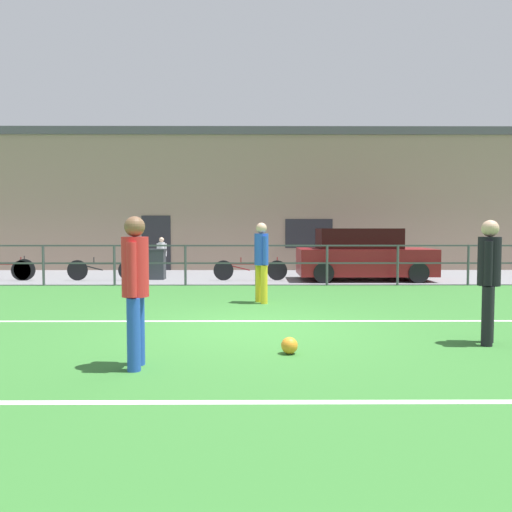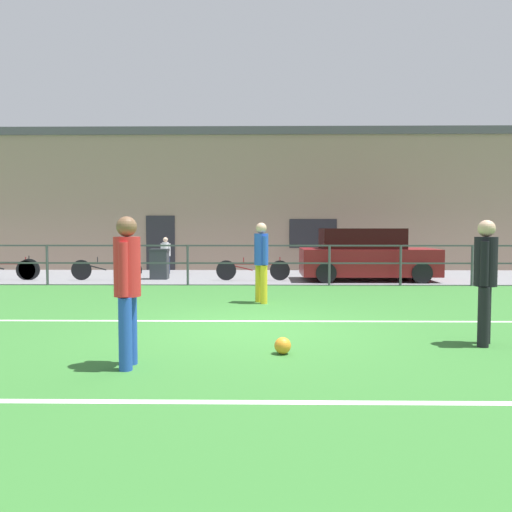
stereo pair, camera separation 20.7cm
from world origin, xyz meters
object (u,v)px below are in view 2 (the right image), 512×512
(player_goalkeeper, at_px, (485,274))
(trash_bin_0, at_px, (159,264))
(parked_car_red, at_px, (366,256))
(player_striker, at_px, (261,257))
(bicycle_parked_2, at_px, (253,270))
(bicycle_parked_1, at_px, (4,269))
(spectator_child, at_px, (166,253))
(bicycle_parked_3, at_px, (106,270))
(soccer_ball_match, at_px, (283,346))
(player_winger, at_px, (127,282))

(player_goalkeeper, distance_m, trash_bin_0, 10.78)
(player_goalkeeper, height_order, trash_bin_0, player_goalkeeper)
(parked_car_red, bearing_deg, player_striker, -124.70)
(bicycle_parked_2, relative_size, trash_bin_0, 2.38)
(player_goalkeeper, bearing_deg, parked_car_red, -152.19)
(player_striker, relative_size, bicycle_parked_1, 0.79)
(spectator_child, bearing_deg, trash_bin_0, 99.48)
(spectator_child, distance_m, bicycle_parked_3, 2.63)
(trash_bin_0, bearing_deg, bicycle_parked_1, -175.69)
(parked_car_red, bearing_deg, bicycle_parked_1, -179.35)
(player_goalkeeper, xyz_separation_m, bicycle_parked_1, (-11.04, 8.37, -0.62))
(soccer_ball_match, distance_m, bicycle_parked_1, 12.14)
(player_striker, distance_m, bicycle_parked_2, 4.55)
(player_goalkeeper, relative_size, soccer_ball_match, 8.00)
(spectator_child, xyz_separation_m, bicycle_parked_3, (-1.40, -2.19, -0.40))
(player_striker, bearing_deg, trash_bin_0, 8.02)
(bicycle_parked_1, relative_size, bicycle_parked_2, 0.97)
(player_winger, height_order, bicycle_parked_1, player_winger)
(player_striker, height_order, trash_bin_0, player_striker)
(soccer_ball_match, relative_size, trash_bin_0, 0.23)
(spectator_child, height_order, parked_car_red, parked_car_red)
(bicycle_parked_1, bearing_deg, spectator_child, 25.60)
(player_winger, relative_size, bicycle_parked_2, 0.77)
(player_winger, relative_size, spectator_child, 1.36)
(player_striker, xyz_separation_m, bicycle_parked_3, (-4.79, 4.50, -0.64))
(bicycle_parked_2, bearing_deg, spectator_child, 144.85)
(player_winger, distance_m, trash_bin_0, 10.05)
(parked_car_red, bearing_deg, player_goalkeeper, -90.77)
(bicycle_parked_2, xyz_separation_m, trash_bin_0, (-2.94, 0.36, 0.16))
(player_striker, xyz_separation_m, bicycle_parked_1, (-7.95, 4.50, -0.62))
(player_striker, bearing_deg, player_goalkeeper, -166.96)
(bicycle_parked_2, bearing_deg, bicycle_parked_3, 180.00)
(bicycle_parked_2, relative_size, bicycle_parked_3, 1.03)
(player_goalkeeper, height_order, soccer_ball_match, player_goalkeeper)
(player_goalkeeper, distance_m, spectator_child, 12.39)
(player_winger, relative_size, trash_bin_0, 1.84)
(bicycle_parked_3, bearing_deg, bicycle_parked_2, 0.00)
(player_winger, xyz_separation_m, bicycle_parked_2, (1.25, 9.54, -0.65))
(player_winger, xyz_separation_m, spectator_child, (-1.86, 11.73, -0.24))
(soccer_ball_match, relative_size, bicycle_parked_2, 0.10)
(trash_bin_0, bearing_deg, bicycle_parked_3, -167.19)
(player_goalkeeper, height_order, bicycle_parked_2, player_goalkeeper)
(trash_bin_0, bearing_deg, player_striker, -56.46)
(trash_bin_0, bearing_deg, player_winger, -80.29)
(bicycle_parked_1, bearing_deg, trash_bin_0, 4.31)
(player_goalkeeper, bearing_deg, soccer_ball_match, -50.67)
(parked_car_red, xyz_separation_m, bicycle_parked_2, (-3.48, -0.13, -0.43))
(spectator_child, bearing_deg, parked_car_red, 166.94)
(soccer_ball_match, distance_m, spectator_child, 11.70)
(player_goalkeeper, relative_size, player_winger, 0.99)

